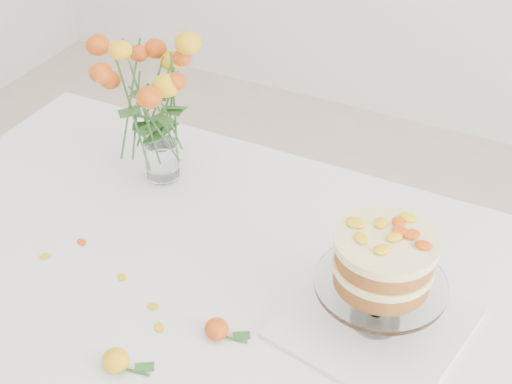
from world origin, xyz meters
TOP-DOWN VIEW (x-y plane):
  - table at (0.00, 0.00)m, footprint 1.43×0.93m
  - napkin at (0.38, 0.01)m, footprint 0.36×0.36m
  - cake_stand at (0.38, 0.01)m, footprint 0.24×0.24m
  - rose_vase at (-0.23, 0.23)m, footprint 0.28×0.28m
  - loose_rose_near at (0.00, -0.29)m, footprint 0.09×0.05m
  - loose_rose_far at (0.13, -0.15)m, footprint 0.08×0.05m
  - stray_petal_a at (-0.12, -0.10)m, footprint 0.03×0.02m
  - stray_petal_b at (-0.02, -0.14)m, footprint 0.03×0.02m
  - stray_petal_c at (0.02, -0.18)m, footprint 0.03×0.02m
  - stray_petal_d at (-0.26, -0.05)m, footprint 0.03×0.02m
  - stray_petal_e at (-0.30, -0.12)m, footprint 0.03×0.02m
  - stray_petal_f at (0.30, -0.08)m, footprint 0.03×0.02m

SIDE VIEW (x-z plane):
  - table at x=0.00m, z-range 0.30..1.05m
  - stray_petal_a at x=-0.12m, z-range 0.76..0.76m
  - stray_petal_b at x=-0.02m, z-range 0.76..0.76m
  - stray_petal_c at x=0.02m, z-range 0.76..0.76m
  - stray_petal_d at x=-0.26m, z-range 0.76..0.76m
  - stray_petal_e at x=-0.30m, z-range 0.76..0.76m
  - stray_petal_f at x=0.30m, z-range 0.76..0.76m
  - napkin at x=0.38m, z-range 0.76..0.77m
  - loose_rose_far at x=0.13m, z-range 0.76..0.79m
  - loose_rose_near at x=0.00m, z-range 0.76..0.80m
  - cake_stand at x=0.38m, z-range 0.80..1.02m
  - rose_vase at x=-0.23m, z-range 0.79..1.19m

